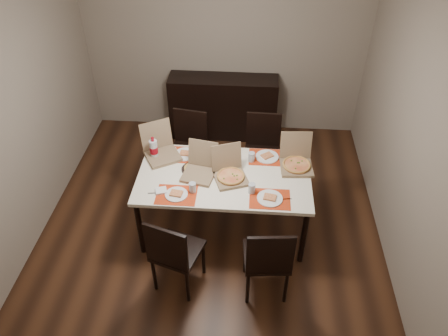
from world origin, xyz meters
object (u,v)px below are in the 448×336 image
at_px(chair_far_left, 189,144).
at_px(pizza_box_center, 230,174).
at_px(chair_near_left, 174,252).
at_px(dining_table, 224,180).
at_px(chair_far_right, 262,148).
at_px(sideboard, 223,107).
at_px(dip_bowl, 227,167).
at_px(chair_near_right, 268,259).
at_px(soda_bottle, 154,149).

relative_size(chair_far_left, pizza_box_center, 2.11).
bearing_deg(chair_near_left, dining_table, 64.65).
xyz_separation_m(dining_table, chair_far_right, (0.40, 0.85, -0.17)).
xyz_separation_m(sideboard, dip_bowl, (0.17, -1.74, 0.32)).
relative_size(chair_near_right, pizza_box_center, 2.11).
height_order(sideboard, dining_table, sideboard).
distance_m(chair_near_left, chair_far_left, 1.71).
relative_size(chair_near_right, dip_bowl, 6.92).
height_order(sideboard, chair_near_right, chair_near_right).
relative_size(chair_near_left, chair_near_right, 1.00).
bearing_deg(dip_bowl, chair_near_right, -66.01).
bearing_deg(chair_far_right, sideboard, 118.72).
bearing_deg(sideboard, chair_far_right, -61.28).
bearing_deg(dining_table, chair_far_right, 64.46).
relative_size(sideboard, chair_near_left, 1.61).
bearing_deg(dip_bowl, chair_far_right, 62.32).
height_order(dining_table, chair_near_right, chair_near_right).
bearing_deg(chair_near_left, pizza_box_center, 60.49).
bearing_deg(dining_table, chair_near_right, -61.78).
height_order(pizza_box_center, soda_bottle, pizza_box_center).
height_order(chair_near_right, chair_far_right, same).
bearing_deg(chair_far_right, soda_bottle, -153.14).
bearing_deg(soda_bottle, chair_near_left, -71.31).
xyz_separation_m(dining_table, chair_near_left, (-0.41, -0.86, -0.17)).
xyz_separation_m(sideboard, chair_far_left, (-0.35, -1.02, 0.06)).
relative_size(sideboard, chair_far_right, 1.61).
distance_m(dip_bowl, soda_bottle, 0.82).
distance_m(chair_near_right, soda_bottle, 1.71).
distance_m(sideboard, pizza_box_center, 1.93).
height_order(dining_table, soda_bottle, soda_bottle).
distance_m(dining_table, soda_bottle, 0.84).
relative_size(pizza_box_center, soda_bottle, 1.65).
bearing_deg(chair_far_left, soda_bottle, -114.98).
bearing_deg(pizza_box_center, sideboard, 96.41).
relative_size(chair_far_left, dip_bowl, 6.92).
bearing_deg(dining_table, chair_far_left, 120.72).
bearing_deg(soda_bottle, dip_bowl, -8.75).
xyz_separation_m(chair_near_left, chair_near_right, (0.87, -0.01, 0.00)).
bearing_deg(dining_table, soda_bottle, 162.45).
bearing_deg(pizza_box_center, chair_near_right, -64.32).
bearing_deg(chair_near_right, soda_bottle, 138.18).
distance_m(chair_near_left, dip_bowl, 1.10).
height_order(chair_near_right, chair_far_left, same).
bearing_deg(chair_far_left, sideboard, 70.86).
relative_size(dining_table, chair_near_left, 1.94).
bearing_deg(dining_table, chair_near_left, -115.35).
xyz_separation_m(chair_near_right, dip_bowl, (-0.44, 0.99, 0.26)).
height_order(dining_table, chair_far_left, chair_far_left).
xyz_separation_m(chair_far_right, dip_bowl, (-0.38, -0.72, 0.26)).
xyz_separation_m(chair_near_right, chair_far_right, (-0.06, 1.72, 0.00)).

